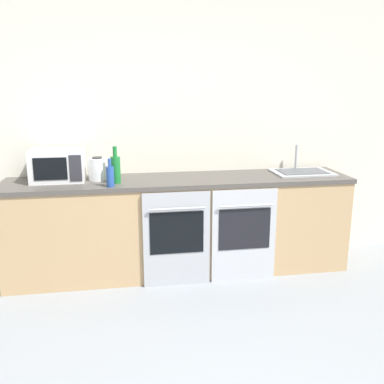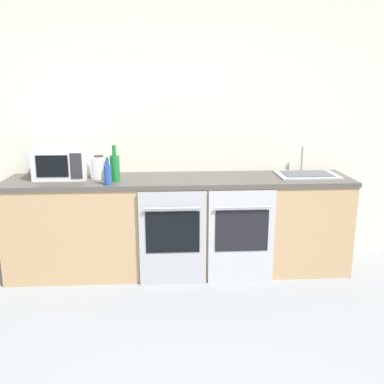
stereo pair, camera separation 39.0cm
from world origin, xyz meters
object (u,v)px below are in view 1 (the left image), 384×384
Objects in this scene: oven_right at (244,235)px; sink at (302,172)px; microwave at (58,165)px; bottle_blue at (110,176)px; oven_left at (177,239)px; bottle_green at (116,169)px; kettle at (98,169)px.

sink reaches higher than oven_right.
bottle_blue is (0.45, -0.31, -0.05)m from microwave.
oven_left is 2.65× the size of bottle_green.
sink is (1.80, 0.28, -0.08)m from bottle_blue.
bottle_blue reaches higher than oven_right.
bottle_blue is 0.15m from bottle_green.
microwave reaches higher than sink.
oven_left is at bearing -23.61° from bottle_green.
microwave is at bearing 145.67° from bottle_blue.
bottle_blue is at bearing 176.05° from oven_right.
oven_right is 1.74m from microwave.
microwave is 0.55m from bottle_blue.
microwave reaches higher than oven_left.
sink reaches higher than kettle.
oven_left is 1.52× the size of sink.
oven_left is 0.60m from oven_right.
bottle_green reaches higher than kettle.
sink reaches higher than oven_left.
kettle is at bearing 138.63° from bottle_green.
kettle is at bearing 151.43° from oven_left.
oven_left and oven_right have the same top height.
microwave is 0.83× the size of sink.
microwave is 2.20× the size of kettle.
sink is at bearing 8.74° from bottle_blue.
kettle is (-1.25, 0.35, 0.56)m from oven_right.
bottle_blue is 0.43× the size of sink.
bottle_green is (-1.09, 0.22, 0.59)m from oven_right.
oven_left is at bearing -164.27° from sink.
microwave is at bearing 161.03° from bottle_green.
kettle is 0.38× the size of sink.
bottle_green is 1.76m from sink.
oven_right is at bearing -151.83° from sink.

